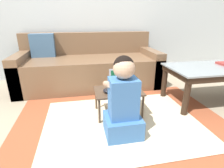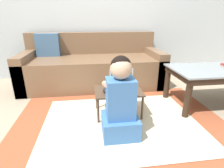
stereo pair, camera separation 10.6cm
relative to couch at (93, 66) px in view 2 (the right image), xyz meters
The scene contains 9 objects.
ground_plane 1.21m from the couch, 83.83° to the right, with size 16.00×16.00×0.00m, color gray.
wall_back 1.08m from the couch, 75.71° to the left, with size 9.00×0.06×2.50m.
area_rug 1.33m from the couch, 78.81° to the right, with size 2.24×1.69×0.01m.
couch is the anchor object (origin of this frame).
coffee_table 1.82m from the couch, 32.90° to the right, with size 1.18×0.63×0.48m.
laptop_desk 1.11m from the couch, 76.90° to the right, with size 0.52×0.36×0.30m.
laptop 1.09m from the couch, 73.68° to the right, with size 0.27×0.21×0.22m.
computer_mouse 1.12m from the couch, 84.19° to the right, with size 0.07×0.10×0.04m.
person_seated 1.47m from the couch, 81.93° to the right, with size 0.33×0.42×0.76m.
Camera 2 is at (-0.18, -1.67, 1.04)m, focal length 28.00 mm.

